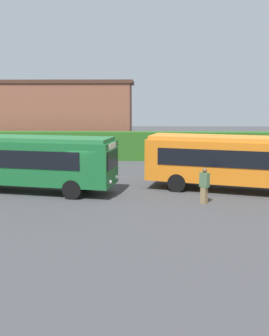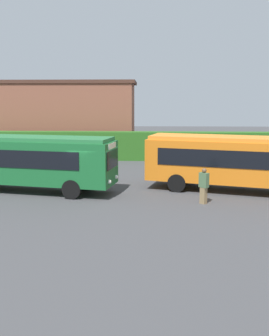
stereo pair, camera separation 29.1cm
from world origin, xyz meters
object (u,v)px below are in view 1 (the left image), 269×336
person_left (204,185)px  traffic_cone (184,167)px  bus_orange (235,160)px  bus_green (27,160)px  person_center (227,168)px

person_left → traffic_cone: size_ratio=2.93×
bus_orange → traffic_cone: 6.59m
bus_green → person_left: bearing=-2.7°
person_left → person_center: person_left is taller
traffic_cone → bus_orange: bearing=-70.7°
person_center → bus_orange: bearing=-172.6°
bus_green → person_center: bus_green is taller
bus_green → bus_orange: size_ratio=1.01×
bus_orange → person_center: (0.15, 2.55, -0.90)m
person_center → traffic_cone: size_ratio=2.73×
person_left → person_center: bearing=21.8°
bus_green → bus_orange: 11.37m
bus_orange → person_center: size_ratio=6.03×
bus_orange → person_left: size_ratio=5.62×
bus_green → bus_orange: (11.36, 0.41, -0.01)m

